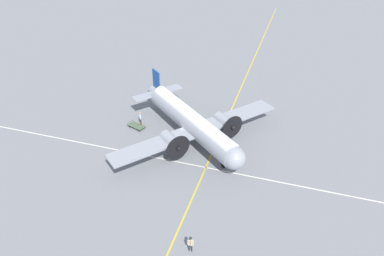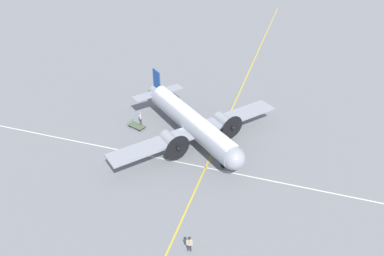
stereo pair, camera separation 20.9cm
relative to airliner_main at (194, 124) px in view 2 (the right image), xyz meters
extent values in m
plane|color=slate|center=(0.26, 0.32, -2.52)|extent=(300.00, 300.00, 0.00)
cube|color=gold|center=(0.26, -2.75, -2.51)|extent=(120.00, 0.16, 0.01)
cube|color=silver|center=(-4.41, 0.32, -2.51)|extent=(0.16, 120.00, 0.01)
cylinder|color=#9399A3|center=(0.26, 0.32, -0.14)|extent=(12.29, 14.08, 2.56)
cylinder|color=white|center=(0.26, 0.32, 0.56)|extent=(11.20, 12.98, 1.79)
sphere|color=#9399A3|center=(-4.90, -5.90, -0.14)|extent=(2.43, 2.43, 2.43)
cylinder|color=#9399A3|center=(5.43, 6.54, -0.01)|extent=(3.10, 3.33, 1.41)
cube|color=#194799|center=(5.81, 7.00, 1.78)|extent=(1.24, 1.46, 2.94)
cube|color=#9399A3|center=(5.68, 6.84, 0.11)|extent=(6.43, 5.71, 0.10)
cube|color=#9399A3|center=(-0.49, -0.59, -0.46)|extent=(18.57, 16.02, 0.20)
cylinder|color=#9399A3|center=(2.21, -3.19, -0.44)|extent=(2.85, 3.02, 1.41)
cylinder|color=black|center=(1.24, -4.36, -0.44)|extent=(2.30, 1.92, 2.95)
sphere|color=black|center=(1.15, -4.47, -0.44)|extent=(0.49, 0.49, 0.49)
cylinder|color=#9399A3|center=(-3.55, 1.58, -0.44)|extent=(2.85, 3.02, 1.41)
cylinder|color=black|center=(-4.52, 0.42, -0.44)|extent=(2.30, 1.92, 2.95)
sphere|color=black|center=(-4.60, 0.31, -0.44)|extent=(0.49, 0.49, 0.49)
cylinder|color=#4C4C51|center=(2.39, -2.98, -1.49)|extent=(0.18, 0.18, 0.97)
cylinder|color=black|center=(2.39, -2.98, -1.97)|extent=(0.93, 1.04, 1.10)
cylinder|color=#4C4C51|center=(-3.37, 1.80, -1.49)|extent=(0.18, 0.18, 0.97)
cylinder|color=black|center=(-3.37, 1.80, -1.97)|extent=(0.93, 1.04, 1.10)
cylinder|color=#4C4C51|center=(-3.77, -4.54, -1.73)|extent=(0.14, 0.14, 0.88)
cylinder|color=black|center=(-3.77, -4.54, -2.17)|extent=(0.59, 0.65, 0.70)
cylinder|color=#2D2D33|center=(-15.50, -4.61, -2.13)|extent=(0.11, 0.11, 0.78)
cylinder|color=#2D2D33|center=(-15.52, -4.38, -2.13)|extent=(0.11, 0.11, 0.78)
cube|color=beige|center=(-15.51, -4.50, -1.45)|extent=(0.21, 0.39, 0.58)
sphere|color=tan|center=(-15.51, -4.50, -1.02)|extent=(0.26, 0.26, 0.26)
cylinder|color=beige|center=(-15.49, -4.73, -1.48)|extent=(0.09, 0.09, 0.56)
cylinder|color=beige|center=(-15.54, -4.27, -1.48)|extent=(0.09, 0.09, 0.56)
cube|color=maroon|center=(-15.61, -4.51, -1.38)|extent=(0.01, 0.05, 0.37)
cylinder|color=#2D2D33|center=(-15.51, -4.50, -0.91)|extent=(0.30, 0.30, 0.06)
cylinder|color=#2D2D33|center=(1.73, 7.73, -2.10)|extent=(0.12, 0.12, 0.84)
cylinder|color=#2D2D33|center=(1.50, 7.65, -2.10)|extent=(0.12, 0.12, 0.84)
cube|color=silver|center=(1.62, 7.69, -1.37)|extent=(0.44, 0.31, 0.63)
sphere|color=tan|center=(1.62, 7.69, -0.92)|extent=(0.28, 0.28, 0.28)
cylinder|color=silver|center=(1.85, 7.77, -1.40)|extent=(0.10, 0.10, 0.60)
cylinder|color=silver|center=(1.38, 7.61, -1.40)|extent=(0.10, 0.10, 0.60)
cube|color=brown|center=(1.04, 7.46, -2.26)|extent=(0.49, 0.13, 0.52)
cube|color=#4A3520|center=(1.04, 7.46, -1.97)|extent=(0.17, 0.09, 0.02)
cube|color=#4C6047|center=(0.61, 7.84, -2.22)|extent=(1.75, 2.41, 0.04)
cube|color=#4C6047|center=(0.94, 8.84, -1.98)|extent=(1.08, 0.39, 0.04)
cylinder|color=#4C6047|center=(1.45, 8.68, -2.09)|extent=(0.04, 0.04, 0.22)
cylinder|color=#4C6047|center=(0.44, 9.01, -2.09)|extent=(0.04, 0.04, 0.22)
cylinder|color=black|center=(0.78, 6.92, -2.38)|extent=(0.14, 0.28, 0.28)
cylinder|color=black|center=(-0.08, 7.20, -2.38)|extent=(0.14, 0.28, 0.28)
cylinder|color=black|center=(1.30, 8.48, -2.38)|extent=(0.14, 0.28, 0.28)
cylinder|color=black|center=(0.44, 8.77, -2.38)|extent=(0.14, 0.28, 0.28)
camera|label=1|loc=(-35.33, -10.85, 23.83)|focal=35.00mm
camera|label=2|loc=(-35.26, -11.05, 23.83)|focal=35.00mm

